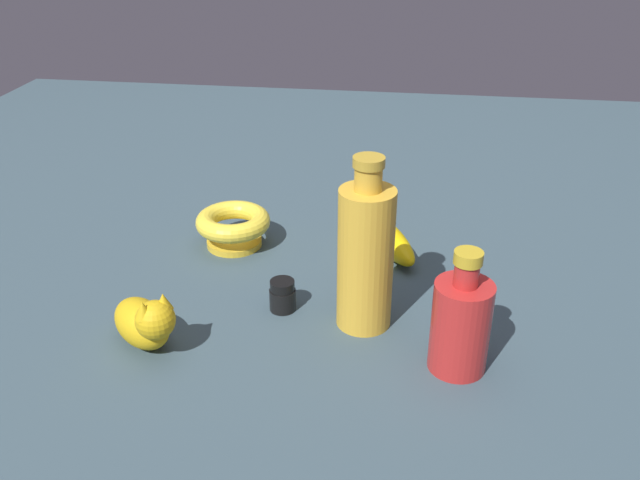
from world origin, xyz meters
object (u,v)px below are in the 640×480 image
banana (387,238)px  nail_polish_jar (283,295)px  cat_figurine (145,321)px  bowl (233,225)px  bottle_short (461,323)px  bottle_tall (366,255)px

banana → nail_polish_jar: bearing=117.8°
cat_figurine → nail_polish_jar: bearing=-55.0°
banana → nail_polish_jar: 0.23m
banana → nail_polish_jar: size_ratio=3.95×
bowl → cat_figurine: cat_figurine is taller
bottle_short → bowl: bearing=52.4°
bottle_short → bottle_tall: bearing=57.1°
bottle_short → bottle_tall: 0.15m
bowl → cat_figurine: (-0.28, 0.04, 0.00)m
bottle_short → banana: size_ratio=0.90×
banana → nail_polish_jar: (-0.19, 0.13, 0.00)m
nail_polish_jar → bowl: bearing=33.2°
banana → bowl: 0.25m
nail_polish_jar → cat_figurine: bearing=125.0°
nail_polish_jar → bottle_tall: (-0.02, -0.11, 0.08)m
bottle_tall → bowl: bearing=50.1°
banana → cat_figurine: cat_figurine is taller
banana → bottle_tall: (-0.21, 0.02, 0.08)m
bottle_tall → cat_figurine: 0.29m
cat_figurine → bowl: bearing=-8.2°
nail_polish_jar → bottle_tall: 0.14m
banana → cat_figurine: (-0.30, 0.29, 0.02)m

